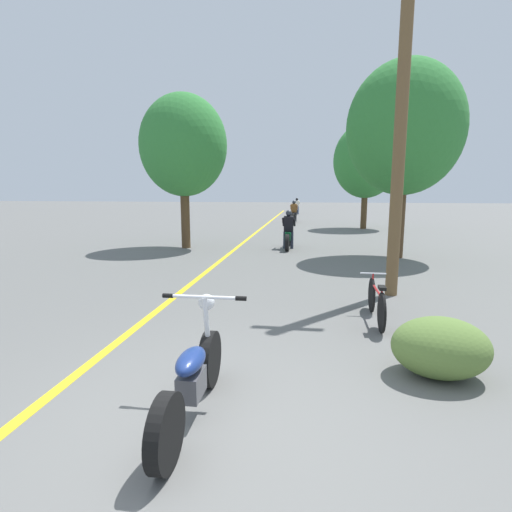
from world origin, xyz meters
The scene contains 12 objects.
ground_plane centered at (0.00, 0.00, 0.00)m, with size 120.00×120.00×0.00m, color #60605E.
lane_stripe_center centered at (-1.70, 12.13, 0.00)m, with size 0.14×48.00×0.01m, color yellow.
utility_pole centered at (2.66, 5.05, 3.49)m, with size 1.10×0.24×6.80m.
roadside_tree_right_near centered at (3.73, 9.75, 3.94)m, with size 3.48×3.13×5.96m.
roadside_tree_right_far centered at (3.81, 19.04, 3.61)m, with size 3.44×3.09×5.60m.
roadside_tree_left centered at (-3.55, 10.85, 3.64)m, with size 3.11×2.80×5.45m.
roadside_bush centered at (2.51, 1.39, 0.35)m, with size 1.10×0.88×0.70m.
motorcycle_foreground centered at (-0.08, 0.17, 0.40)m, with size 0.88×1.98×1.08m.
motorcycle_rider_lead centered at (0.19, 11.19, 0.53)m, with size 0.50×1.97×1.39m.
motorcycle_rider_mid centered at (-0.13, 22.88, 0.53)m, with size 0.50×2.09×1.40m.
motorcycle_rider_far centered at (-0.23, 30.72, 0.52)m, with size 0.50×2.17×1.37m.
bicycle_parked centered at (2.08, 3.29, 0.34)m, with size 0.44×1.65×0.72m.
Camera 1 is at (0.99, -3.22, 2.16)m, focal length 28.00 mm.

